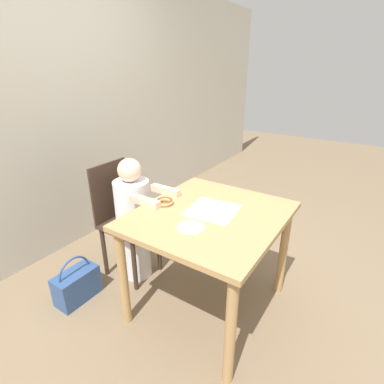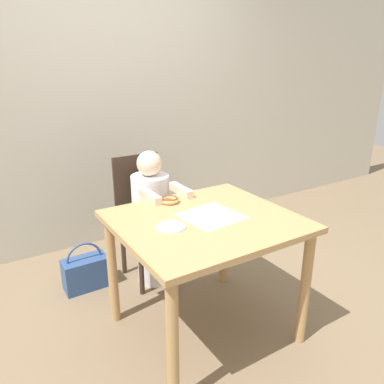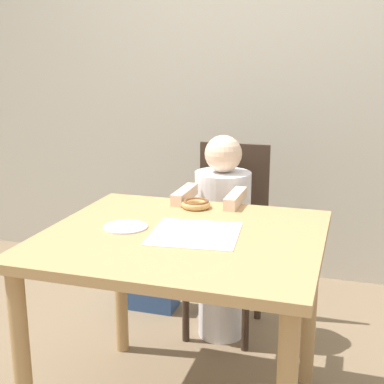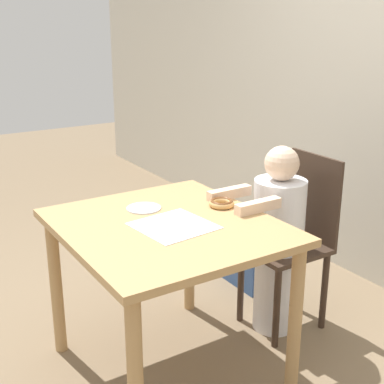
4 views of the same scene
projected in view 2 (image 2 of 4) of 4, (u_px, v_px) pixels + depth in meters
name	position (u px, v px, depth m)	size (l,w,h in m)	color
ground_plane	(204.00, 329.00, 2.37)	(12.00, 12.00, 0.00)	#7A664C
wall_back	(104.00, 105.00, 3.22)	(8.00, 0.05, 2.50)	beige
dining_table	(205.00, 236.00, 2.16)	(0.99, 0.90, 0.76)	tan
chair	(145.00, 217.00, 2.83)	(0.37, 0.40, 0.95)	#38281E
child_figure	(152.00, 220.00, 2.73)	(0.28, 0.49, 1.02)	white
donut	(170.00, 200.00, 2.35)	(0.12, 0.12, 0.03)	tan
napkin	(211.00, 216.00, 2.15)	(0.34, 0.34, 0.00)	white
handbag	(86.00, 272.00, 2.77)	(0.32, 0.17, 0.37)	#2D4C84
plate	(171.00, 227.00, 2.00)	(0.16, 0.16, 0.01)	silver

